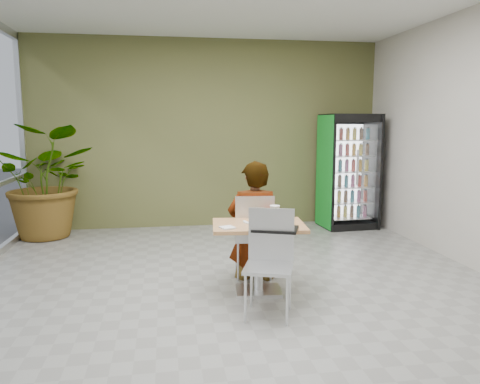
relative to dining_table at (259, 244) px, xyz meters
name	(u,v)px	position (x,y,z in m)	size (l,w,h in m)	color
ground	(239,297)	(-0.22, -0.11, -0.54)	(7.00, 7.00, 0.00)	gray
room_envelope	(239,143)	(-0.22, -0.11, 1.06)	(6.00, 7.00, 3.20)	beige
dining_table	(259,244)	(0.00, 0.00, 0.00)	(1.01, 0.76, 0.75)	tan
chair_far	(254,230)	(0.04, 0.44, 0.04)	(0.48, 0.48, 0.99)	silver
chair_near	(270,253)	(0.01, -0.51, 0.04)	(0.56, 0.56, 0.99)	silver
seated_woman	(254,233)	(0.05, 0.49, 0.00)	(0.62, 0.40, 1.67)	black
pizza_plate	(254,221)	(-0.03, 0.09, 0.23)	(0.33, 0.34, 0.03)	silver
soda_cup	(275,214)	(0.18, 0.03, 0.30)	(0.10, 0.10, 0.18)	silver
napkin_stack	(227,228)	(-0.35, -0.16, 0.22)	(0.13, 0.13, 0.02)	silver
cafeteria_tray	(275,229)	(0.10, -0.31, 0.23)	(0.43, 0.31, 0.02)	black
beverage_fridge	(349,171)	(2.15, 2.87, 0.43)	(0.93, 0.73, 1.94)	black
potted_plant	(48,181)	(-2.76, 2.94, 0.35)	(1.60, 1.38, 1.78)	#2E5A24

